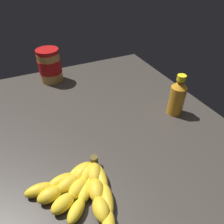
% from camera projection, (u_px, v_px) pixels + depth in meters
% --- Properties ---
extents(ground_plane, '(0.95, 0.72, 0.05)m').
position_uv_depth(ground_plane, '(112.00, 129.00, 0.71)').
color(ground_plane, '#38332D').
extents(banana_bunch, '(0.22, 0.19, 0.04)m').
position_uv_depth(banana_bunch, '(83.00, 188.00, 0.49)').
color(banana_bunch, yellow).
rests_on(banana_bunch, ground_plane).
extents(peanut_butter_jar, '(0.09, 0.09, 0.14)m').
position_uv_depth(peanut_butter_jar, '(50.00, 66.00, 0.88)').
color(peanut_butter_jar, '#BF8442').
rests_on(peanut_butter_jar, ground_plane).
extents(honey_bottle, '(0.05, 0.05, 0.14)m').
position_uv_depth(honey_bottle, '(177.00, 97.00, 0.70)').
color(honey_bottle, orange).
rests_on(honey_bottle, ground_plane).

